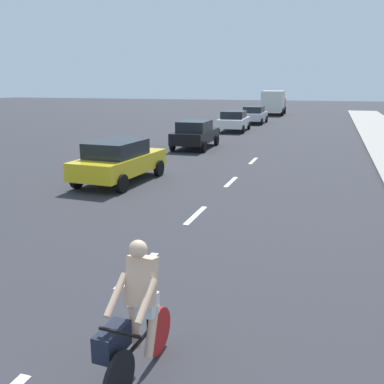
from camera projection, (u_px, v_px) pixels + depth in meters
ground_plane at (253, 161)px, 20.68m from camera, size 160.00×160.00×0.00m
lane_stripe_2 at (138, 270)px, 8.56m from camera, size 0.16×1.80×0.01m
lane_stripe_3 at (196, 215)px, 12.12m from camera, size 0.16×1.80×0.01m
lane_stripe_4 at (231, 182)px, 16.25m from camera, size 0.16×1.80×0.01m
lane_stripe_5 at (253, 161)px, 20.69m from camera, size 0.16×1.80×0.01m
cyclist at (135, 318)px, 5.23m from camera, size 0.63×1.71×1.82m
parked_car_yellow at (119, 160)px, 16.00m from camera, size 2.18×4.41×1.57m
parked_car_black at (195, 134)px, 24.56m from camera, size 2.05×4.31×1.57m
parked_car_white at (234, 120)px, 33.44m from camera, size 2.21×4.56×1.57m
parked_car_silver at (254, 114)px, 40.01m from camera, size 2.06×4.46×1.57m
delivery_truck at (274, 102)px, 51.24m from camera, size 2.87×6.33×2.80m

